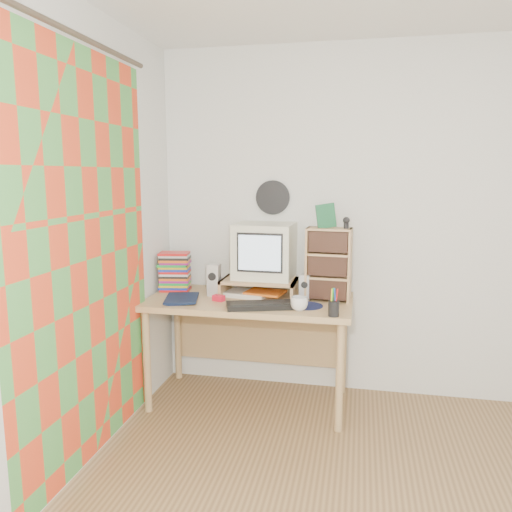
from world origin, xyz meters
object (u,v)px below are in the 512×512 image
at_px(mug, 299,304).
at_px(crt_monitor, 264,251).
at_px(desk, 251,315).
at_px(dvd_stack, 175,270).
at_px(keyboard, 265,305).
at_px(cd_rack, 329,264).
at_px(diary, 166,297).

bearing_deg(mug, crt_monitor, 128.82).
height_order(desk, mug, mug).
xyz_separation_m(dvd_stack, mug, (0.97, -0.36, -0.11)).
xyz_separation_m(desk, dvd_stack, (-0.59, 0.08, 0.29)).
xyz_separation_m(keyboard, cd_rack, (0.38, 0.28, 0.23)).
bearing_deg(diary, dvd_stack, 85.22).
xyz_separation_m(crt_monitor, diary, (-0.62, -0.31, -0.29)).
distance_m(crt_monitor, cd_rack, 0.47).
bearing_deg(crt_monitor, diary, -151.38).
bearing_deg(dvd_stack, cd_rack, -12.94).
bearing_deg(keyboard, dvd_stack, 137.01).
distance_m(desk, crt_monitor, 0.46).
relative_size(desk, crt_monitor, 3.45).
height_order(cd_rack, mug, cd_rack).
relative_size(crt_monitor, cd_rack, 0.82).
height_order(cd_rack, diary, cd_rack).
relative_size(dvd_stack, cd_rack, 0.61).
bearing_deg(diary, keyboard, -17.56).
distance_m(cd_rack, mug, 0.40).
relative_size(dvd_stack, mug, 2.71).
bearing_deg(cd_rack, desk, -174.46).
distance_m(keyboard, mug, 0.23).
bearing_deg(keyboard, mug, -22.53).
xyz_separation_m(desk, diary, (-0.54, -0.23, 0.16)).
bearing_deg(dvd_stack, crt_monitor, -8.97).
distance_m(dvd_stack, diary, 0.33).
bearing_deg(mug, keyboard, 175.64).
bearing_deg(desk, dvd_stack, 172.66).
distance_m(desk, mug, 0.50).
bearing_deg(cd_rack, crt_monitor, 175.03).
bearing_deg(cd_rack, mug, -114.14).
distance_m(keyboard, cd_rack, 0.53).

